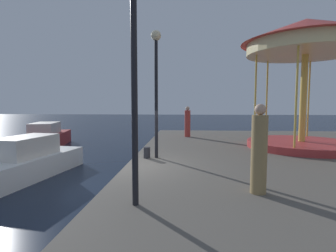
# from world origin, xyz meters

# --- Properties ---
(ground_plane) EXTENTS (120.00, 120.00, 0.00)m
(ground_plane) POSITION_xyz_m (0.00, 0.00, 0.00)
(ground_plane) COLOR black
(motorboat_white) EXTENTS (2.57, 5.40, 1.54)m
(motorboat_white) POSITION_xyz_m (-4.09, 0.98, 0.57)
(motorboat_white) COLOR white
(motorboat_white) RESTS_ON ground
(motorboat_red) EXTENTS (3.03, 5.54, 1.57)m
(motorboat_red) POSITION_xyz_m (-7.00, 7.73, 0.59)
(motorboat_red) COLOR maroon
(motorboat_red) RESTS_ON ground
(carousel) EXTENTS (5.42, 5.42, 5.57)m
(carousel) POSITION_xyz_m (7.02, 3.64, 5.00)
(carousel) COLOR #B23333
(carousel) RESTS_ON quay_dock
(lamp_post_near_edge) EXTENTS (0.36, 0.36, 4.32)m
(lamp_post_near_edge) POSITION_xyz_m (0.94, -3.33, 3.75)
(lamp_post_near_edge) COLOR black
(lamp_post_near_edge) RESTS_ON quay_dock
(lamp_post_mid_promenade) EXTENTS (0.36, 0.36, 4.51)m
(lamp_post_mid_promenade) POSITION_xyz_m (0.85, 1.11, 3.86)
(lamp_post_mid_promenade) COLOR black
(lamp_post_mid_promenade) RESTS_ON quay_dock
(bollard_center) EXTENTS (0.24, 0.24, 0.40)m
(bollard_center) POSITION_xyz_m (0.51, 1.02, 1.00)
(bollard_center) COLOR #2D2D33
(bollard_center) RESTS_ON quay_dock
(person_near_carousel) EXTENTS (0.34, 0.34, 1.95)m
(person_near_carousel) POSITION_xyz_m (3.49, -2.48, 1.72)
(person_near_carousel) COLOR #937A4C
(person_near_carousel) RESTS_ON quay_dock
(person_far_corner) EXTENTS (0.34, 0.34, 1.81)m
(person_far_corner) POSITION_xyz_m (2.00, 7.30, 1.65)
(person_far_corner) COLOR #B23833
(person_far_corner) RESTS_ON quay_dock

